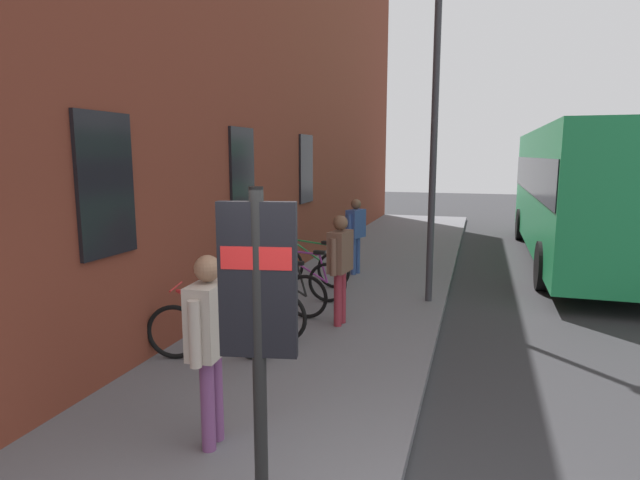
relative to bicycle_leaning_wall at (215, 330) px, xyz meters
The scene contains 14 objects.
ground 4.84m from the bicycle_leaning_wall, 49.49° to the right, with size 60.00×60.00×0.00m, color #2D2D30.
sidewalk_pavement 5.23m from the bicycle_leaning_wall, 10.06° to the right, with size 24.00×3.50×0.12m, color slate.
station_facade 7.58m from the bicycle_leaning_wall, 10.54° to the left, with size 22.00×0.65×9.66m.
bicycle_leaning_wall is the anchor object (origin of this frame).
bicycle_far_end 0.98m from the bicycle_leaning_wall, ahead, with size 0.49×1.76×0.97m.
bicycle_under_window 1.99m from the bicycle_leaning_wall, ahead, with size 0.48×1.77×0.97m.
bicycle_by_door 2.99m from the bicycle_leaning_wall, ahead, with size 0.48×1.77×0.97m.
bicycle_end_of_row 4.07m from the bicycle_leaning_wall, ahead, with size 0.53×1.75×0.97m.
transit_info_sign 3.26m from the bicycle_leaning_wall, 145.47° to the right, with size 0.18×0.56×2.40m.
city_bus 10.63m from the bicycle_leaning_wall, 32.49° to the right, with size 10.50×2.66×3.35m.
pedestrian_near_bus 2.15m from the bicycle_leaning_wall, 152.54° to the right, with size 0.66×0.29×1.76m.
pedestrian_crossing_street 2.27m from the bicycle_leaning_wall, 32.40° to the right, with size 0.64×0.31×1.71m.
pedestrian_by_facade 5.40m from the bicycle_leaning_wall, ahead, with size 0.60×0.38×1.66m.
street_lamp 5.19m from the bicycle_leaning_wall, 33.25° to the right, with size 0.28×0.28×5.59m.
Camera 1 is at (-2.87, -0.50, 2.73)m, focal length 29.36 mm.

